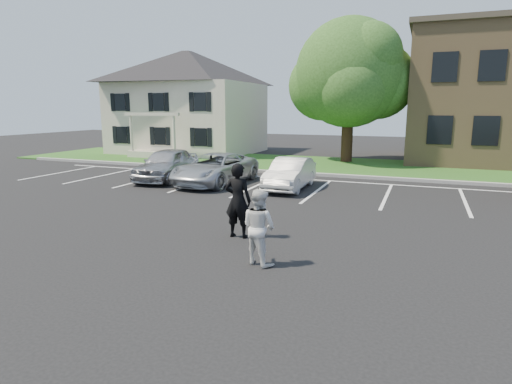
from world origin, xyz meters
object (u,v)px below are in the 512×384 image
(man_white_shirt, at_px, (259,227))
(car_silver_west, at_px, (167,164))
(car_silver_minivan, at_px, (215,169))
(tree, at_px, (351,76))
(house, at_px, (188,102))
(man_black_suit, at_px, (238,201))
(car_white_sedan, at_px, (290,174))

(man_white_shirt, relative_size, car_silver_west, 0.38)
(car_silver_west, distance_m, car_silver_minivan, 2.64)
(tree, bearing_deg, car_silver_minivan, -113.54)
(house, bearing_deg, man_black_suit, -56.72)
(house, distance_m, car_white_sedan, 17.02)
(man_black_suit, bearing_deg, car_white_sedan, -84.89)
(tree, bearing_deg, house, 171.37)
(car_silver_minivan, bearing_deg, car_silver_west, -177.21)
(man_black_suit, height_order, car_silver_west, man_black_suit)
(tree, relative_size, car_silver_west, 1.95)
(tree, distance_m, car_silver_west, 12.96)
(tree, xyz_separation_m, car_white_sedan, (-0.81, -9.95, -4.70))
(car_white_sedan, bearing_deg, car_silver_west, 178.61)
(house, height_order, tree, tree)
(car_white_sedan, bearing_deg, tree, 84.30)
(house, xyz_separation_m, man_white_shirt, (13.76, -20.75, -2.98))
(car_silver_minivan, bearing_deg, tree, 71.19)
(car_silver_west, bearing_deg, car_white_sedan, -6.98)
(man_white_shirt, bearing_deg, car_silver_minivan, -35.75)
(car_silver_west, xyz_separation_m, car_silver_minivan, (2.63, -0.09, -0.07))
(house, distance_m, tree, 12.83)
(car_silver_minivan, relative_size, car_white_sedan, 1.26)
(man_black_suit, bearing_deg, house, -57.50)
(house, xyz_separation_m, car_white_sedan, (11.78, -11.86, -3.18))
(tree, relative_size, car_silver_minivan, 1.76)
(tree, bearing_deg, car_white_sedan, -94.67)
(car_silver_minivan, bearing_deg, house, 129.41)
(tree, bearing_deg, car_silver_west, -125.19)
(man_black_suit, relative_size, car_silver_west, 0.45)
(man_white_shirt, xyz_separation_m, car_silver_west, (-8.16, 8.93, -0.08))
(house, relative_size, car_white_sedan, 2.60)
(tree, distance_m, car_silver_minivan, 11.86)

